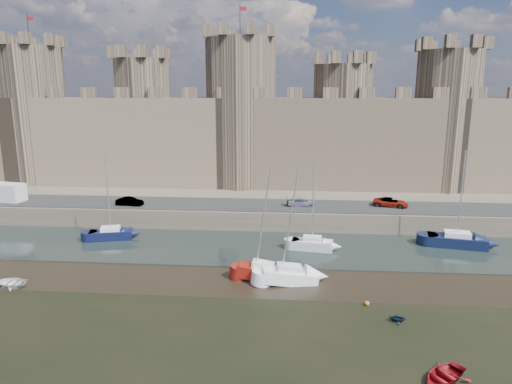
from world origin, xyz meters
TOP-DOWN VIEW (x-y plane):
  - ground at (0.00, 0.00)m, footprint 160.00×160.00m
  - water_channel at (0.00, 24.00)m, footprint 160.00×12.00m
  - quay at (0.00, 60.00)m, footprint 160.00×60.00m
  - road at (0.00, 34.00)m, footprint 160.00×7.00m
  - castle at (-0.64, 48.00)m, footprint 108.50×11.00m
  - car_1 at (-11.30, 32.34)m, footprint 3.74×1.63m
  - car_2 at (11.60, 33.87)m, footprint 4.04×2.05m
  - car_3 at (23.48, 34.49)m, footprint 4.91×3.25m
  - van at (-29.65, 33.50)m, footprint 6.12×3.31m
  - sailboat_1 at (-11.35, 25.55)m, footprint 5.30×3.10m
  - sailboat_2 at (12.74, 23.81)m, footprint 4.77×2.38m
  - sailboat_3 at (29.37, 26.17)m, footprint 6.73×3.69m
  - sailboat_4 at (7.74, 15.26)m, footprint 4.79×2.12m
  - sailboat_5 at (10.24, 14.63)m, footprint 5.45×2.88m
  - dinghy_4 at (19.94, 0.57)m, footprint 4.12×3.96m
  - dinghy_6 at (-15.44, 11.85)m, footprint 3.50×2.83m
  - dinghy_7 at (18.71, 7.81)m, footprint 1.48×1.35m
  - buoy_3 at (16.80, 10.47)m, footprint 0.40×0.40m

SIDE VIEW (x-z plane):
  - ground at x=0.00m, z-range 0.00..0.00m
  - water_channel at x=0.00m, z-range 0.00..0.08m
  - buoy_3 at x=16.80m, z-range 0.00..0.40m
  - dinghy_6 at x=-15.44m, z-range 0.00..0.64m
  - dinghy_7 at x=18.71m, z-range 0.00..0.68m
  - dinghy_4 at x=19.94m, z-range 0.00..0.69m
  - sailboat_4 at x=7.74m, z-range -4.68..6.26m
  - sailboat_5 at x=10.24m, z-range -4.80..6.38m
  - sailboat_1 at x=-11.35m, z-range -4.20..5.78m
  - sailboat_2 at x=12.74m, z-range -4.13..5.73m
  - sailboat_3 at x=29.37m, z-range -4.73..6.42m
  - quay at x=0.00m, z-range 0.00..2.50m
  - road at x=0.00m, z-range 2.50..2.60m
  - car_2 at x=11.60m, z-range 2.50..3.62m
  - car_1 at x=-11.30m, z-range 2.50..3.69m
  - car_3 at x=23.48m, z-range 2.50..3.75m
  - van at x=-29.65m, z-range 2.50..5.03m
  - castle at x=-0.64m, z-range -2.83..26.17m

